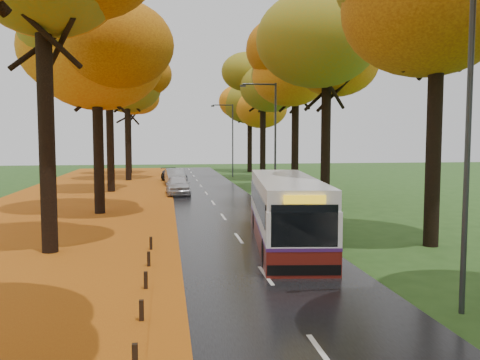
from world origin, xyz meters
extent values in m
cube|color=black|center=(0.00, 25.00, 0.02)|extent=(6.50, 90.00, 0.04)
cube|color=silver|center=(0.00, 25.00, 0.04)|extent=(0.12, 90.00, 0.01)
cube|color=#9C430E|center=(-9.00, 25.00, 0.01)|extent=(12.00, 90.00, 0.02)
cube|color=#B05E12|center=(-3.05, 25.00, 0.04)|extent=(0.90, 90.00, 0.01)
cylinder|color=black|center=(-7.50, 16.50, 4.58)|extent=(0.60, 0.60, 9.15)
cylinder|color=black|center=(-6.90, 26.50, 4.00)|extent=(0.60, 0.60, 8.00)
ellipsoid|color=gold|center=(-6.90, 26.50, 9.00)|extent=(9.20, 9.20, 7.18)
cylinder|color=black|center=(-7.50, 38.50, 4.29)|extent=(0.60, 0.60, 8.58)
ellipsoid|color=gold|center=(-7.50, 38.50, 9.65)|extent=(8.00, 8.00, 6.24)
cylinder|color=black|center=(-6.90, 49.50, 4.58)|extent=(0.60, 0.60, 9.15)
ellipsoid|color=gold|center=(-6.90, 49.50, 10.30)|extent=(9.20, 9.20, 7.18)
cylinder|color=black|center=(-7.50, 59.50, 4.00)|extent=(0.60, 0.60, 8.00)
ellipsoid|color=gold|center=(-7.50, 59.50, 9.00)|extent=(8.00, 8.00, 6.24)
cylinder|color=black|center=(7.50, 15.50, 4.61)|extent=(0.60, 0.60, 9.22)
cylinder|color=black|center=(6.90, 27.50, 4.10)|extent=(0.60, 0.60, 8.19)
ellipsoid|color=#C87D0F|center=(6.90, 27.50, 9.22)|extent=(9.20, 9.20, 7.18)
cylinder|color=black|center=(7.50, 37.50, 4.35)|extent=(0.60, 0.60, 8.70)
ellipsoid|color=#C87D0F|center=(7.50, 37.50, 9.79)|extent=(8.20, 8.20, 6.40)
cylinder|color=black|center=(6.90, 48.50, 4.61)|extent=(0.60, 0.60, 9.22)
ellipsoid|color=#C87D0F|center=(6.90, 48.50, 10.37)|extent=(9.20, 9.20, 7.18)
cylinder|color=black|center=(7.50, 60.50, 4.10)|extent=(0.60, 0.60, 8.19)
ellipsoid|color=#C87D0F|center=(7.50, 60.50, 9.22)|extent=(8.20, 8.20, 6.40)
cube|color=black|center=(-3.70, 6.00, 0.26)|extent=(0.11, 0.11, 0.52)
cube|color=black|center=(-3.70, 8.60, 0.26)|extent=(0.11, 0.11, 0.52)
cube|color=black|center=(-3.70, 11.20, 0.26)|extent=(0.11, 0.11, 0.52)
cube|color=black|center=(-3.70, 13.80, 0.26)|extent=(0.11, 0.11, 0.52)
cube|color=black|center=(-3.70, 16.40, 0.26)|extent=(0.11, 0.11, 0.52)
cylinder|color=#333538|center=(4.20, 8.00, 4.00)|extent=(0.14, 0.14, 8.00)
cylinder|color=#333538|center=(4.20, 30.00, 4.00)|extent=(0.14, 0.14, 8.00)
cylinder|color=#333538|center=(3.10, 30.00, 7.90)|extent=(2.20, 0.11, 0.11)
cube|color=#333538|center=(2.00, 30.00, 7.78)|extent=(0.35, 0.18, 0.14)
cylinder|color=#333538|center=(4.20, 52.00, 4.00)|extent=(0.14, 0.14, 8.00)
cylinder|color=#333538|center=(3.10, 52.00, 7.90)|extent=(2.20, 0.11, 0.11)
cube|color=#333538|center=(2.00, 52.00, 7.78)|extent=(0.35, 0.18, 0.14)
cube|color=#5D150E|center=(1.73, 16.59, 0.46)|extent=(3.59, 10.54, 0.85)
cube|color=white|center=(1.73, 16.59, 1.50)|extent=(3.59, 10.54, 1.22)
cube|color=white|center=(1.73, 16.59, 2.43)|extent=(3.52, 10.33, 0.66)
cube|color=#421B60|center=(1.73, 16.59, 0.93)|extent=(3.61, 10.56, 0.11)
cube|color=black|center=(1.73, 16.59, 1.87)|extent=(3.52, 9.72, 0.80)
cube|color=black|center=(1.11, 11.50, 1.68)|extent=(2.06, 0.31, 1.31)
cube|color=yellow|center=(1.11, 11.50, 2.50)|extent=(1.29, 0.22, 0.26)
cube|color=black|center=(1.11, 11.52, 0.30)|extent=(2.30, 0.40, 0.33)
cylinder|color=black|center=(0.26, 13.24, 0.51)|extent=(0.38, 0.96, 0.94)
cylinder|color=black|center=(2.35, 12.98, 0.51)|extent=(0.38, 0.96, 0.94)
cylinder|color=black|center=(1.06, 19.80, 0.51)|extent=(0.38, 0.96, 0.94)
cylinder|color=black|center=(3.16, 19.54, 0.51)|extent=(0.38, 0.96, 0.94)
imported|color=silver|center=(-2.20, 35.34, 0.77)|extent=(1.92, 4.36, 1.46)
imported|color=gray|center=(-2.28, 43.15, 0.79)|extent=(1.95, 4.65, 1.49)
imported|color=black|center=(-2.35, 47.00, 0.70)|extent=(2.83, 4.82, 1.31)
camera|label=1|loc=(-3.07, -3.44, 4.39)|focal=38.00mm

